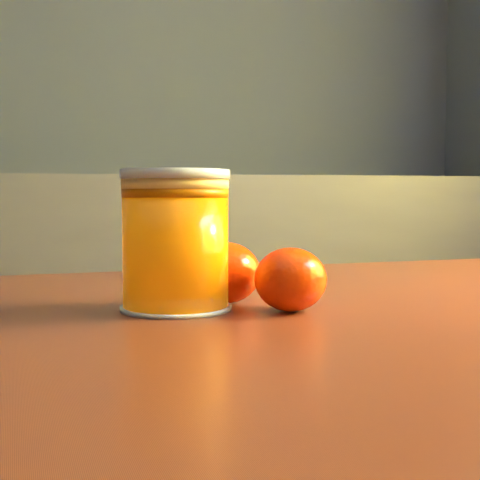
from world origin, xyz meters
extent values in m
cube|color=maroon|center=(0.77, 0.09, 0.73)|extent=(1.10, 0.85, 0.04)
cylinder|color=orange|center=(0.68, 0.13, 0.80)|extent=(0.09, 0.09, 0.10)
cylinder|color=#FFCA68|center=(0.68, 0.13, 0.86)|extent=(0.09, 0.09, 0.01)
cylinder|color=silver|center=(0.68, 0.13, 0.86)|extent=(0.09, 0.09, 0.01)
ellipsoid|color=#F63704|center=(0.77, 0.10, 0.78)|extent=(0.06, 0.06, 0.05)
ellipsoid|color=#F63704|center=(0.73, 0.16, 0.78)|extent=(0.08, 0.08, 0.05)
camera|label=1|loc=(0.64, -0.41, 0.85)|focal=50.00mm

